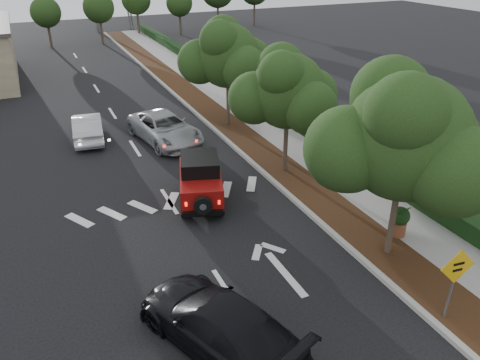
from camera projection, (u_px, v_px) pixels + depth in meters
ground at (227, 291)px, 14.02m from camera, size 120.00×120.00×0.00m
curb at (219, 133)px, 25.42m from camera, size 0.20×70.00×0.15m
planting_strip at (236, 131)px, 25.79m from camera, size 1.80×70.00×0.12m
sidewalk at (266, 126)px, 26.49m from camera, size 2.00×70.00×0.12m
hedge at (288, 117)px, 26.86m from camera, size 0.80×70.00×0.80m
transmission_tower at (115, 31)px, 55.19m from camera, size 7.00×4.00×28.00m
street_tree_near at (386, 254)px, 15.68m from camera, size 3.80×3.80×5.92m
street_tree_mid at (284, 171)px, 21.36m from camera, size 3.20×3.20×5.32m
street_tree_far at (228, 126)px, 26.63m from camera, size 3.40×3.40×5.62m
red_jeep at (200, 179)px, 18.62m from camera, size 2.51×3.77×1.85m
silver_suv_ahead at (165, 128)px, 24.27m from camera, size 3.25×5.52×1.44m
black_suv_oncoming at (219, 324)px, 11.83m from camera, size 3.75×5.42×1.46m
silver_sedan_oncoming at (88, 127)px, 24.54m from camera, size 1.89×4.27×1.36m
speed_hump_sign at (455, 275)px, 12.23m from camera, size 1.06×0.15×2.26m
terracotta_planter at (400, 218)px, 16.23m from camera, size 0.67×0.67×1.16m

